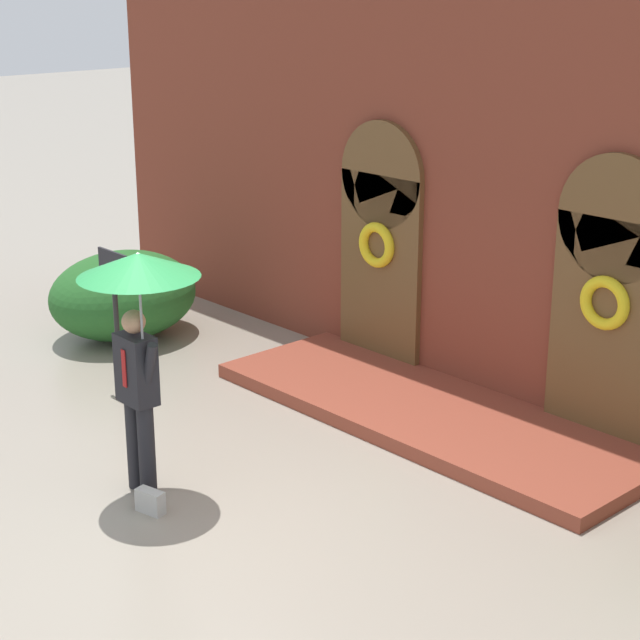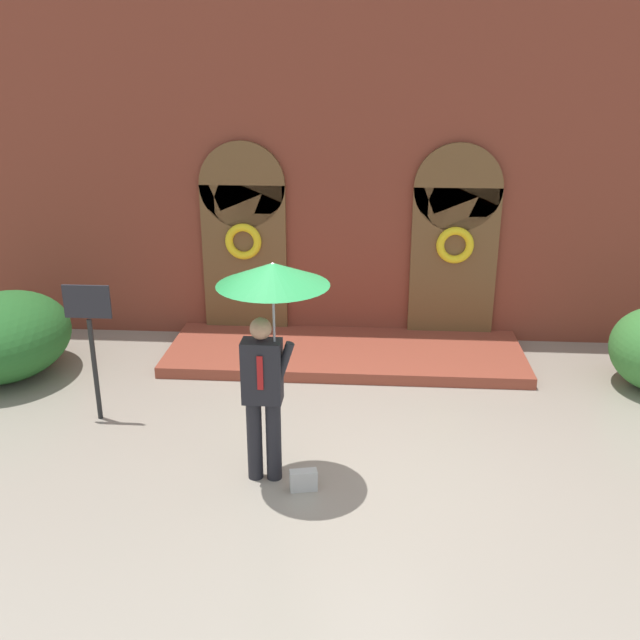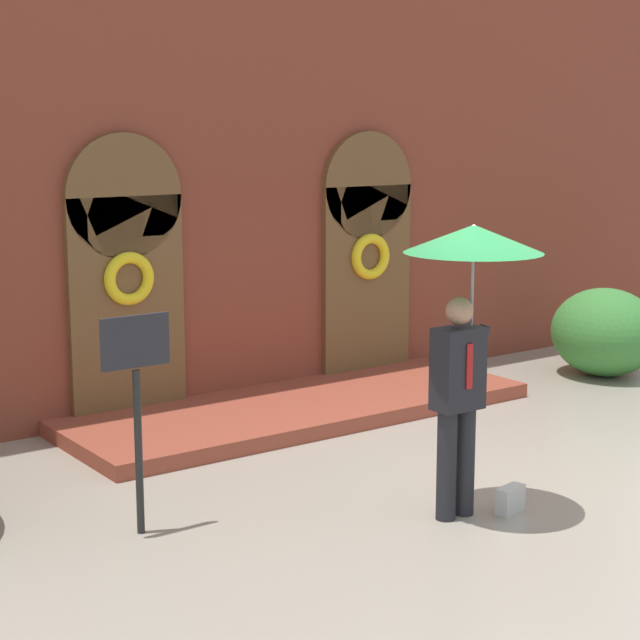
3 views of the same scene
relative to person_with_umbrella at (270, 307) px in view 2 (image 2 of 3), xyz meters
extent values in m
plane|color=gray|center=(0.62, 0.19, -1.91)|extent=(80.00, 80.00, 0.00)
cube|color=brown|center=(0.62, 4.39, 0.89)|extent=(14.00, 0.50, 5.60)
cube|color=brown|center=(-0.98, 4.10, -0.71)|extent=(1.30, 0.08, 2.40)
cylinder|color=brown|center=(-0.98, 4.10, 0.49)|extent=(1.30, 0.08, 1.30)
cube|color=brown|center=(2.22, 4.10, -0.71)|extent=(1.30, 0.08, 2.40)
cylinder|color=brown|center=(2.22, 4.10, 0.49)|extent=(1.30, 0.08, 1.30)
torus|color=yellow|center=(-0.98, 4.03, -0.36)|extent=(0.56, 0.12, 0.56)
torus|color=yellow|center=(2.22, 4.03, -0.36)|extent=(0.56, 0.12, 0.56)
cube|color=brown|center=(0.62, 3.24, -1.83)|extent=(5.20, 1.80, 0.16)
cylinder|color=black|center=(-0.20, 0.00, -1.46)|extent=(0.16, 0.16, 0.90)
cylinder|color=black|center=(0.00, 0.00, -1.46)|extent=(0.16, 0.16, 0.90)
cube|color=black|center=(-0.10, 0.00, -0.68)|extent=(0.40, 0.25, 0.66)
cube|color=#A51919|center=(-0.10, -0.13, -0.64)|extent=(0.06, 0.01, 0.36)
sphere|color=#A87A5B|center=(-0.10, 0.00, -0.22)|extent=(0.22, 0.22, 0.22)
cylinder|color=black|center=(0.12, 0.00, -0.58)|extent=(0.22, 0.09, 0.46)
cylinder|color=gray|center=(0.03, 0.00, -0.26)|extent=(0.02, 0.02, 0.98)
cone|color=#1E7538|center=(0.03, 0.00, 0.34)|extent=(1.10, 1.10, 0.22)
cone|color=white|center=(0.03, 0.00, 0.35)|extent=(0.60, 0.61, 0.20)
cube|color=#B7B7B2|center=(0.33, -0.20, -1.80)|extent=(0.30, 0.18, 0.22)
cylinder|color=black|center=(-2.32, 1.17, -1.26)|extent=(0.06, 0.06, 1.30)
cube|color=#232328|center=(-2.32, 1.17, -0.39)|extent=(0.56, 0.03, 0.40)
ellipsoid|color=#235B23|center=(-4.04, 2.34, -1.33)|extent=(1.70, 2.04, 1.16)
camera|label=1|loc=(7.81, -4.97, 2.82)|focal=60.00mm
camera|label=2|loc=(0.95, -6.46, 2.27)|focal=40.00mm
camera|label=3|loc=(-5.80, -6.03, 1.22)|focal=60.00mm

